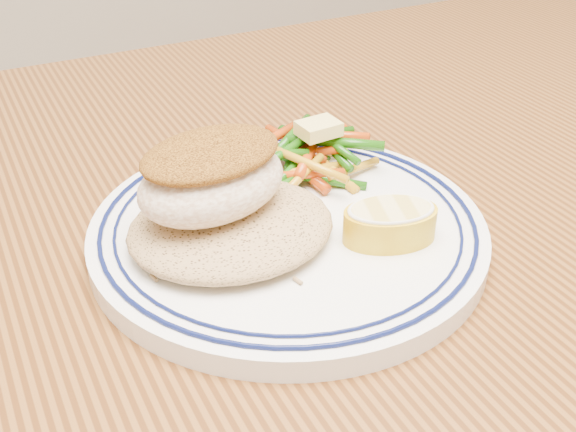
# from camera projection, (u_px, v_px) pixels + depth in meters

# --- Properties ---
(dining_table) EXTENTS (1.50, 0.90, 0.75)m
(dining_table) POSITION_uv_depth(u_px,v_px,m) (349.00, 369.00, 0.51)
(dining_table) COLOR #4E290F
(dining_table) RESTS_ON ground
(plate) EXTENTS (0.26, 0.26, 0.02)m
(plate) POSITION_uv_depth(u_px,v_px,m) (288.00, 230.00, 0.47)
(plate) COLOR white
(plate) RESTS_ON dining_table
(rice_pilaf) EXTENTS (0.13, 0.12, 0.03)m
(rice_pilaf) POSITION_uv_depth(u_px,v_px,m) (231.00, 223.00, 0.45)
(rice_pilaf) COLOR #A38151
(rice_pilaf) RESTS_ON plate
(fish_fillet) EXTENTS (0.11, 0.09, 0.05)m
(fish_fillet) POSITION_uv_depth(u_px,v_px,m) (212.00, 175.00, 0.44)
(fish_fillet) COLOR #F8E5CD
(fish_fillet) RESTS_ON rice_pilaf
(vegetable_pile) EXTENTS (0.11, 0.10, 0.03)m
(vegetable_pile) POSITION_uv_depth(u_px,v_px,m) (306.00, 155.00, 0.52)
(vegetable_pile) COLOR #18520A
(vegetable_pile) RESTS_ON plate
(butter_pat) EXTENTS (0.03, 0.02, 0.01)m
(butter_pat) POSITION_uv_depth(u_px,v_px,m) (319.00, 128.00, 0.52)
(butter_pat) COLOR #F3DF77
(butter_pat) RESTS_ON vegetable_pile
(lemon_wedge) EXTENTS (0.07, 0.07, 0.02)m
(lemon_wedge) POSITION_uv_depth(u_px,v_px,m) (390.00, 222.00, 0.45)
(lemon_wedge) COLOR gold
(lemon_wedge) RESTS_ON plate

